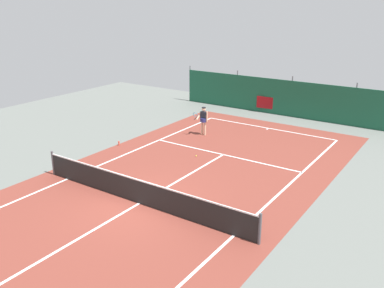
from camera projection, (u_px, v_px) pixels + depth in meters
The scene contains 8 objects.
ground_plane at pixel (140, 203), 15.90m from camera, with size 36.00×36.00×0.00m, color slate.
court_surface at pixel (140, 203), 15.90m from camera, with size 11.02×26.60×0.01m.
tennis_net at pixel (139, 191), 15.74m from camera, with size 10.12×0.10×1.10m.
back_fence at pixel (293, 105), 28.01m from camera, with size 16.30×0.98×2.70m.
tennis_player at pixel (203, 119), 23.71m from camera, with size 0.74×0.74×1.64m.
tennis_ball_near_player at pixel (196, 156), 20.68m from camera, with size 0.07×0.07×0.07m, color #CCDB33.
parked_car at pixel (278, 96), 30.06m from camera, with size 2.37×4.38×1.68m.
water_bottle at pixel (119, 143), 22.23m from camera, with size 0.08×0.08×0.24m, color #D84C38.
Camera 1 is at (9.67, -10.70, 7.37)m, focal length 38.84 mm.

